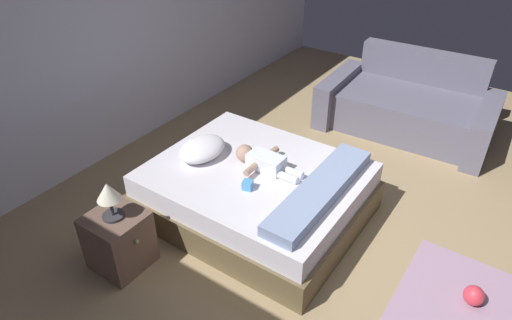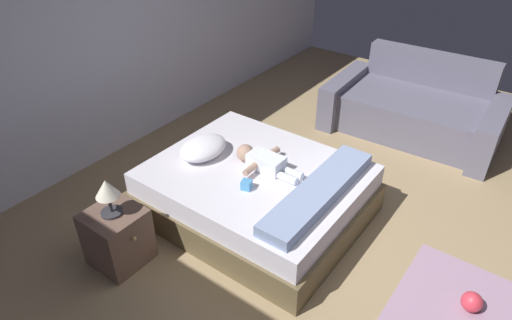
# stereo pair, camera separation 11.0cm
# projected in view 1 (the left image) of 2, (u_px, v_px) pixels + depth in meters

# --- Properties ---
(ground_plane) EXTENTS (8.00, 8.00, 0.00)m
(ground_plane) POSITION_uv_depth(u_px,v_px,m) (377.00, 261.00, 3.53)
(ground_plane) COLOR #A0865F
(wall_behind_bed) EXTENTS (8.00, 0.12, 2.63)m
(wall_behind_bed) POSITION_uv_depth(u_px,v_px,m) (94.00, 28.00, 4.21)
(wall_behind_bed) COLOR silver
(wall_behind_bed) RESTS_ON ground_plane
(bed) EXTENTS (1.45, 1.76, 0.46)m
(bed) POSITION_uv_depth(u_px,v_px,m) (256.00, 192.00, 3.89)
(bed) COLOR brown
(bed) RESTS_ON ground_plane
(pillow) EXTENTS (0.47, 0.34, 0.15)m
(pillow) POSITION_uv_depth(u_px,v_px,m) (202.00, 149.00, 3.90)
(pillow) COLOR white
(pillow) RESTS_ON bed
(baby) EXTENTS (0.46, 0.62, 0.15)m
(baby) POSITION_uv_depth(u_px,v_px,m) (263.00, 161.00, 3.75)
(baby) COLOR white
(baby) RESTS_ON bed
(toothbrush) EXTENTS (0.08, 0.15, 0.02)m
(toothbrush) POSITION_uv_depth(u_px,v_px,m) (267.00, 154.00, 3.95)
(toothbrush) COLOR #B83E9C
(toothbrush) RESTS_ON bed
(couch) EXTENTS (1.21, 1.90, 0.81)m
(couch) POSITION_uv_depth(u_px,v_px,m) (409.00, 106.00, 5.17)
(couch) COLOR slate
(couch) RESTS_ON ground_plane
(nightstand) EXTENTS (0.40, 0.43, 0.47)m
(nightstand) POSITION_uv_depth(u_px,v_px,m) (119.00, 240.00, 3.39)
(nightstand) COLOR brown
(nightstand) RESTS_ON ground_plane
(lamp) EXTENTS (0.17, 0.17, 0.30)m
(lamp) POSITION_uv_depth(u_px,v_px,m) (109.00, 194.00, 3.15)
(lamp) COLOR #333338
(lamp) RESTS_ON nightstand
(toy_ball) EXTENTS (0.14, 0.14, 0.14)m
(toy_ball) POSITION_uv_depth(u_px,v_px,m) (474.00, 295.00, 3.15)
(toy_ball) COLOR #E13847
(toy_ball) RESTS_ON rug
(blanket) EXTENTS (1.31, 0.27, 0.10)m
(blanket) POSITION_uv_depth(u_px,v_px,m) (320.00, 190.00, 3.45)
(blanket) COLOR #8598BF
(blanket) RESTS_ON bed
(toy_block) EXTENTS (0.09, 0.09, 0.08)m
(toy_block) POSITION_uv_depth(u_px,v_px,m) (248.00, 185.00, 3.52)
(toy_block) COLOR #4E9ADB
(toy_block) RESTS_ON bed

